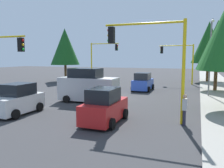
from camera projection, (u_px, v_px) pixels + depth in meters
The scene contains 15 objects.
ground_plane at pixel (100, 98), 21.01m from camera, with size 120.00×120.00×0.00m, color #353538.
sidewalk_kerb at pixel (223, 95), 22.01m from camera, with size 80.00×4.00×0.15m, color gray.
traffic_signal_far_left at pixel (179, 56), 31.64m from camera, with size 0.36×4.59×5.41m.
traffic_signal_near_left at pixel (151, 51), 12.99m from camera, with size 0.36×4.59×5.69m.
traffic_signal_far_right at pixel (102, 54), 35.56m from camera, with size 0.36×4.59×5.88m.
street_lamp_curbside at pixel (211, 50), 20.68m from camera, with size 2.15×0.28×7.00m.
tree_roadside_mid at pixel (217, 45), 24.42m from camera, with size 4.13×4.13×7.54m.
tree_opposite_side at pixel (65, 47), 35.40m from camera, with size 4.39×4.39×8.03m.
tree_roadside_far at pixel (209, 42), 33.80m from camera, with size 4.83×4.83×8.86m.
delivery_van_silver at pixel (88, 86), 19.08m from camera, with size 2.22×4.80×2.77m.
car_yellow at pixel (89, 83), 25.38m from camera, with size 3.90×1.98×1.98m.
car_white at pixel (17, 100), 15.08m from camera, with size 3.60×2.11×1.98m.
car_blue at pixel (143, 82), 25.70m from camera, with size 3.72×2.02×1.98m.
car_red at pixel (104, 107), 13.02m from camera, with size 3.68×1.92×1.98m.
pedestrian_crossing at pixel (185, 109), 12.47m from camera, with size 0.40×0.24×1.70m.
Camera 1 is at (19.05, 8.25, 3.66)m, focal length 37.23 mm.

